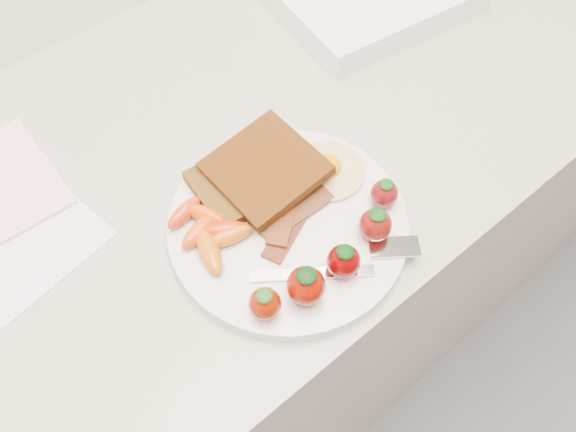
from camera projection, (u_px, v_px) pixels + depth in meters
counter at (249, 289)px, 1.09m from camera, size 2.00×0.60×0.90m
plate at (288, 225)px, 0.63m from camera, size 0.27×0.27×0.02m
toast_lower at (236, 185)px, 0.64m from camera, size 0.10×0.10×0.01m
toast_upper at (265, 168)px, 0.64m from camera, size 0.12×0.12×0.03m
fried_egg at (328, 169)px, 0.66m from camera, size 0.11×0.11×0.02m
bacon_strips at (291, 217)px, 0.62m from camera, size 0.11×0.09×0.01m
baby_carrots at (209, 231)px, 0.61m from camera, size 0.08×0.10×0.02m
strawberries at (334, 256)px, 0.58m from camera, size 0.22×0.07×0.05m
fork at (350, 261)px, 0.60m from camera, size 0.18×0.10×0.00m
notepad at (4, 181)px, 0.67m from camera, size 0.12×0.17×0.01m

